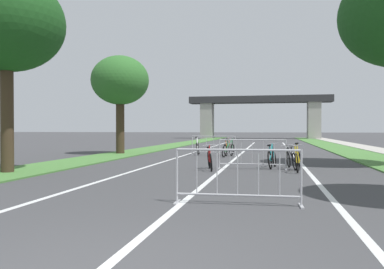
{
  "coord_description": "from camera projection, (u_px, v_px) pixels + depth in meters",
  "views": [
    {
      "loc": [
        1.66,
        -3.33,
        1.42
      ],
      "look_at": [
        -0.95,
        9.45,
        1.23
      ],
      "focal_mm": 36.09,
      "sensor_mm": 36.0,
      "label": 1
    }
  ],
  "objects": [
    {
      "name": "sidewalk_path_right",
      "position": [
        368.0,
        148.0,
        27.63
      ],
      "size": [
        1.77,
        64.19,
        0.08
      ],
      "primitive_type": "cube",
      "color": "#ADA89E",
      "rests_on": "ground"
    },
    {
      "name": "bicycle_red_5",
      "position": [
        210.0,
        160.0,
        13.35
      ],
      "size": [
        0.5,
        1.58,
        0.91
      ],
      "rotation": [
        0.0,
        0.0,
        3.37
      ],
      "color": "black",
      "rests_on": "ground"
    },
    {
      "name": "lane_stripe_center",
      "position": [
        241.0,
        154.0,
        21.8
      ],
      "size": [
        0.14,
        37.13,
        0.01
      ],
      "primitive_type": "cube",
      "color": "silver",
      "rests_on": "ground"
    },
    {
      "name": "tree_left_oak_near",
      "position": [
        120.0,
        81.0,
        21.59
      ],
      "size": [
        3.22,
        3.22,
        5.51
      ],
      "color": "#3D2D1E",
      "rests_on": "ground"
    },
    {
      "name": "bicycle_green_0",
      "position": [
        228.0,
        150.0,
        19.64
      ],
      "size": [
        0.68,
        1.68,
        0.93
      ],
      "rotation": [
        0.0,
        0.0,
        -0.25
      ],
      "color": "black",
      "rests_on": "ground"
    },
    {
      "name": "tree_left_pine_far",
      "position": [
        6.0,
        24.0,
        12.21
      ],
      "size": [
        3.63,
        3.63,
        6.33
      ],
      "color": "#3D2D1E",
      "rests_on": "ground"
    },
    {
      "name": "crowd_barrier_nearest",
      "position": [
        238.0,
        177.0,
        7.21
      ],
      "size": [
        2.39,
        0.54,
        1.05
      ],
      "rotation": [
        0.0,
        0.0,
        0.04
      ],
      "color": "#ADADB2",
      "rests_on": "ground"
    },
    {
      "name": "grass_verge_left",
      "position": [
        167.0,
        146.0,
        30.62
      ],
      "size": [
        2.39,
        64.19,
        0.05
      ],
      "primitive_type": "cube",
      "color": "#477A38",
      "rests_on": "ground"
    },
    {
      "name": "grass_verge_right",
      "position": [
        337.0,
        148.0,
        28.05
      ],
      "size": [
        2.39,
        64.19,
        0.05
      ],
      "primitive_type": "cube",
      "color": "#477A38",
      "rests_on": "ground"
    },
    {
      "name": "crowd_barrier_second",
      "position": [
        252.0,
        154.0,
        13.55
      ],
      "size": [
        2.38,
        0.48,
        1.05
      ],
      "rotation": [
        0.0,
        0.0,
        0.02
      ],
      "color": "#ADADB2",
      "rests_on": "ground"
    },
    {
      "name": "lane_stripe_right_lane",
      "position": [
        293.0,
        155.0,
        21.23
      ],
      "size": [
        0.14,
        37.13,
        0.01
      ],
      "primitive_type": "cube",
      "color": "silver",
      "rests_on": "ground"
    },
    {
      "name": "crowd_barrier_third",
      "position": [
        213.0,
        146.0,
        20.36
      ],
      "size": [
        2.38,
        0.5,
        1.05
      ],
      "rotation": [
        0.0,
        0.0,
        -0.02
      ],
      "color": "#ADADB2",
      "rests_on": "ground"
    },
    {
      "name": "bicycle_white_6",
      "position": [
        198.0,
        148.0,
        21.11
      ],
      "size": [
        0.57,
        1.78,
        1.0
      ],
      "rotation": [
        0.0,
        0.0,
        0.13
      ],
      "color": "black",
      "rests_on": "ground"
    },
    {
      "name": "overpass_bridge",
      "position": [
        259.0,
        109.0,
        55.52
      ],
      "size": [
        20.14,
        2.8,
        6.11
      ],
      "color": "#2D2D30",
      "rests_on": "ground"
    },
    {
      "name": "bicycle_orange_4",
      "position": [
        228.0,
        149.0,
        20.63
      ],
      "size": [
        0.47,
        1.59,
        0.95
      ],
      "rotation": [
        0.0,
        0.0,
        -0.17
      ],
      "color": "black",
      "rests_on": "ground"
    },
    {
      "name": "bicycle_black_1",
      "position": [
        291.0,
        159.0,
        13.71
      ],
      "size": [
        0.55,
        1.6,
        0.85
      ],
      "rotation": [
        0.0,
        0.0,
        0.16
      ],
      "color": "black",
      "rests_on": "ground"
    },
    {
      "name": "bicycle_yellow_3",
      "position": [
        298.0,
        160.0,
        12.9
      ],
      "size": [
        0.61,
        1.64,
        0.95
      ],
      "rotation": [
        0.0,
        0.0,
        2.98
      ],
      "color": "black",
      "rests_on": "ground"
    },
    {
      "name": "bicycle_teal_2",
      "position": [
        272.0,
        158.0,
        14.0
      ],
      "size": [
        0.45,
        1.6,
        0.9
      ],
      "rotation": [
        0.0,
        0.0,
        -0.16
      ],
      "color": "black",
      "rests_on": "ground"
    },
    {
      "name": "lane_stripe_left_lane",
      "position": [
        191.0,
        153.0,
        22.38
      ],
      "size": [
        0.14,
        37.13,
        0.01
      ],
      "primitive_type": "cube",
      "color": "silver",
      "rests_on": "ground"
    }
  ]
}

